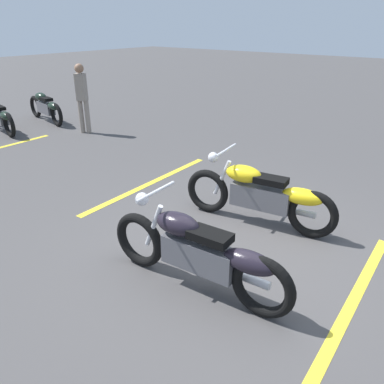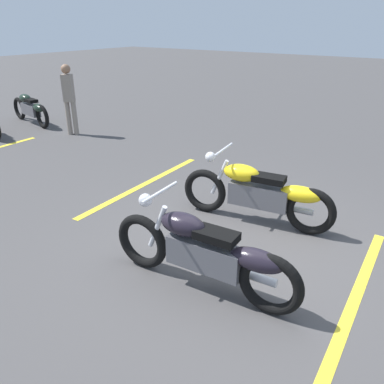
% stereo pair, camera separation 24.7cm
% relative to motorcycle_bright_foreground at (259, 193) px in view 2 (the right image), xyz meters
% --- Properties ---
extents(ground_plane, '(60.00, 60.00, 0.00)m').
position_rel_motorcycle_bright_foreground_xyz_m(ground_plane, '(-0.25, 0.86, -0.46)').
color(ground_plane, '#474444').
extents(motorcycle_bright_foreground, '(2.22, 0.68, 1.04)m').
position_rel_motorcycle_bright_foreground_xyz_m(motorcycle_bright_foreground, '(0.00, 0.00, 0.00)').
color(motorcycle_bright_foreground, black).
rests_on(motorcycle_bright_foreground, ground).
extents(motorcycle_dark_foreground, '(2.23, 0.62, 1.04)m').
position_rel_motorcycle_bright_foreground_xyz_m(motorcycle_dark_foreground, '(-0.22, 1.70, 0.00)').
color(motorcycle_dark_foreground, black).
rests_on(motorcycle_dark_foreground, ground).
extents(motorcycle_row_far_left, '(2.10, 0.50, 0.79)m').
position_rel_motorcycle_bright_foreground_xyz_m(motorcycle_row_far_left, '(7.80, -1.65, -0.03)').
color(motorcycle_row_far_left, black).
rests_on(motorcycle_row_far_left, ground).
extents(bystander_near_row, '(0.30, 0.28, 1.72)m').
position_rel_motorcycle_bright_foreground_xyz_m(bystander_near_row, '(5.99, -1.59, 0.50)').
color(bystander_near_row, gray).
rests_on(bystander_near_row, ground).
extents(parking_stripe_near, '(0.27, 3.20, 0.01)m').
position_rel_motorcycle_bright_foreground_xyz_m(parking_stripe_near, '(-1.61, 0.99, -0.46)').
color(parking_stripe_near, yellow).
rests_on(parking_stripe_near, ground).
extents(parking_stripe_mid, '(0.27, 3.20, 0.01)m').
position_rel_motorcycle_bright_foreground_xyz_m(parking_stripe_mid, '(2.28, -0.12, -0.46)').
color(parking_stripe_mid, yellow).
rests_on(parking_stripe_mid, ground).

